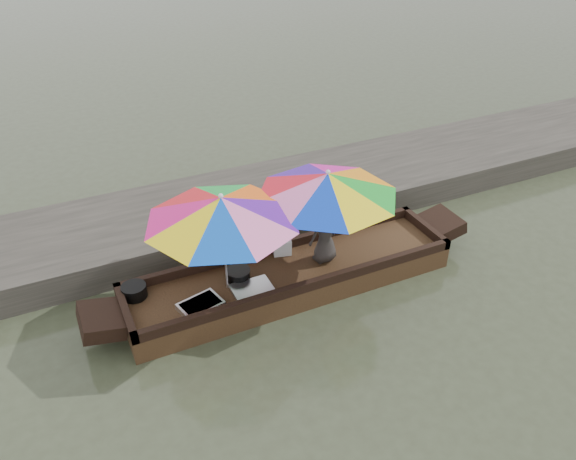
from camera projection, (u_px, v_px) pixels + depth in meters
name	position (u px, v px, depth m)	size (l,w,h in m)	color
water	(291.00, 287.00, 8.68)	(80.00, 80.00, 0.00)	#424C35
dock	(239.00, 208.00, 10.22)	(22.00, 2.20, 0.50)	#2D2B26
boat_hull	(291.00, 278.00, 8.59)	(5.05, 1.20, 0.35)	black
cooking_pot	(134.00, 291.00, 7.91)	(0.35, 0.35, 0.19)	black
tray_crayfish	(201.00, 306.00, 7.72)	(0.58, 0.40, 0.09)	silver
tray_scallop	(252.00, 289.00, 8.05)	(0.58, 0.40, 0.06)	silver
charcoal_grill	(238.00, 275.00, 8.24)	(0.34, 0.34, 0.16)	black
supply_bag	(282.00, 246.00, 8.78)	(0.28, 0.22, 0.26)	silver
vendor	(325.00, 232.00, 8.42)	(0.51, 0.33, 1.03)	#2D2927
umbrella_bow	(224.00, 243.00, 7.71)	(2.14, 2.14, 1.55)	#FF5C0C
umbrella_stern	(326.00, 217.00, 8.28)	(2.10, 2.10, 1.55)	orange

